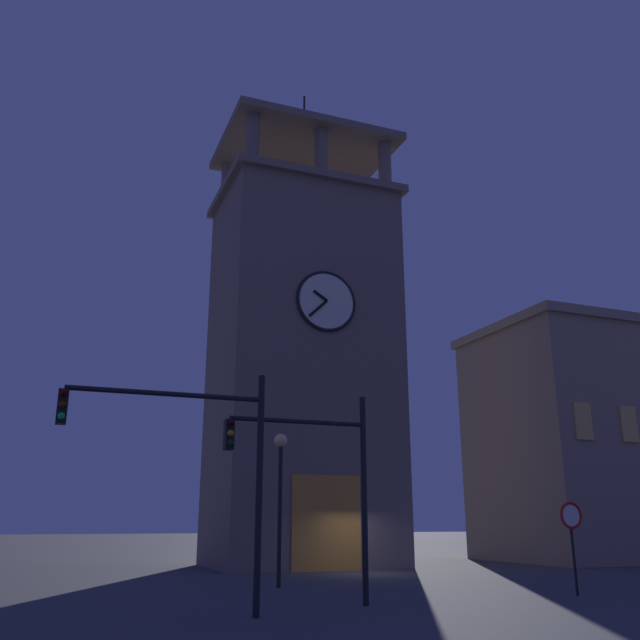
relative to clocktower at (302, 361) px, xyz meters
name	(u,v)px	position (x,y,z in m)	size (l,w,h in m)	color
ground_plane	(368,574)	(-1.09, 5.07, -9.86)	(200.00, 200.00, 0.00)	#424247
clocktower	(302,361)	(0.00, 0.00, 0.00)	(9.14, 7.06, 25.41)	#75665B
traffic_signal_near	(193,448)	(8.44, 16.20, -6.25)	(4.63, 0.41, 5.42)	black
traffic_signal_mid	(318,466)	(4.95, 15.03, -6.46)	(3.88, 0.41, 5.29)	black
street_lamp	(280,478)	(4.23, 9.69, -6.44)	(0.44, 0.44, 4.88)	black
no_horn_sign	(571,522)	(-2.98, 15.09, -7.85)	(0.78, 0.14, 2.60)	black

